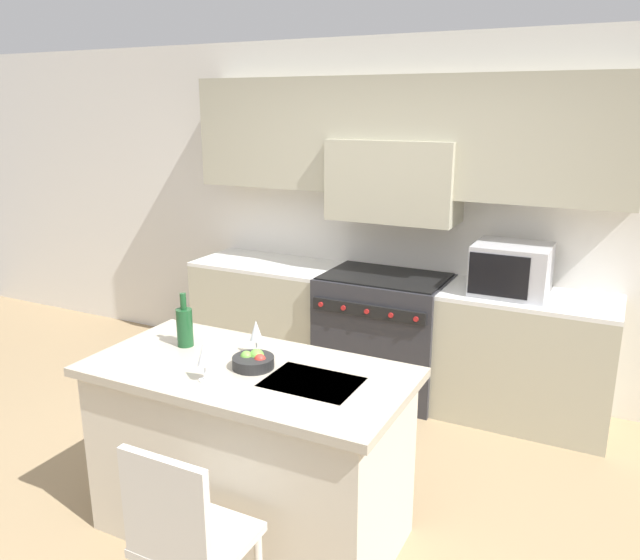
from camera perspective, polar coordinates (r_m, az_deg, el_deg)
ground_plane at (r=3.66m, az=-5.57°, el=-21.15°), size 10.00×10.00×0.00m
back_cabinetry at (r=4.88m, az=7.36°, el=8.44°), size 10.00×0.46×2.70m
back_counter at (r=4.92m, az=5.91°, el=-4.98°), size 3.30×0.62×0.93m
range_stove at (r=4.90m, az=5.83°, el=-4.94°), size 0.94×0.70×0.95m
microwave at (r=4.50m, az=17.09°, el=0.96°), size 0.51×0.44×0.35m
kitchen_island at (r=3.36m, az=-6.47°, el=-15.25°), size 1.63×0.82×0.94m
island_chair at (r=2.73m, az=-12.19°, el=-21.94°), size 0.42×0.40×0.95m
wine_bottle at (r=3.43m, az=-12.27°, el=-4.13°), size 0.09×0.09×0.30m
wine_glass_near at (r=2.99m, az=-10.56°, el=-6.79°), size 0.07×0.07×0.19m
wine_glass_far at (r=3.25m, az=-5.86°, el=-4.72°), size 0.07×0.07×0.19m
fruit_bowl at (r=3.13m, az=-6.09°, el=-7.36°), size 0.21×0.21×0.09m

